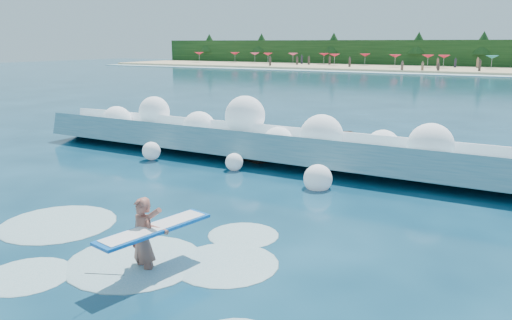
{
  "coord_description": "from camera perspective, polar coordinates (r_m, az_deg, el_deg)",
  "views": [
    {
      "loc": [
        8.5,
        -10.2,
        4.52
      ],
      "look_at": [
        1.5,
        2.0,
        1.2
      ],
      "focal_mm": 35.0,
      "sensor_mm": 36.0,
      "label": 1
    }
  ],
  "objects": [
    {
      "name": "beach",
      "position": [
        88.71,
        24.65,
        9.3
      ],
      "size": [
        140.0,
        20.0,
        0.4
      ],
      "primitive_type": "cube",
      "color": "tan",
      "rests_on": "ground"
    },
    {
      "name": "treeline",
      "position": [
        98.59,
        25.37,
        10.86
      ],
      "size": [
        140.0,
        4.0,
        5.0
      ],
      "primitive_type": "cube",
      "color": "black",
      "rests_on": "ground"
    },
    {
      "name": "beach_umbrellas",
      "position": [
        90.86,
        24.96,
        10.64
      ],
      "size": [
        114.63,
        6.57,
        0.5
      ],
      "color": "red",
      "rests_on": "ground"
    },
    {
      "name": "beachgoers",
      "position": [
        85.47,
        22.03,
        10.05
      ],
      "size": [
        102.3,
        12.83,
        1.93
      ],
      "color": "#3F332D",
      "rests_on": "ground"
    },
    {
      "name": "surfer_with_board",
      "position": [
        10.37,
        -12.49,
        -8.79
      ],
      "size": [
        1.18,
        2.99,
        1.83
      ],
      "color": "#9B5748",
      "rests_on": "ground"
    },
    {
      "name": "ground",
      "position": [
        14.02,
        -9.47,
        -5.71
      ],
      "size": [
        200.0,
        200.0,
        0.0
      ],
      "primitive_type": "plane",
      "color": "#082B41",
      "rests_on": "ground"
    },
    {
      "name": "surf_foam",
      "position": [
        11.78,
        -15.08,
        -9.76
      ],
      "size": [
        8.89,
        5.75,
        0.15
      ],
      "color": "silver",
      "rests_on": "ground"
    },
    {
      "name": "wet_band",
      "position": [
        77.8,
        23.81,
        8.87
      ],
      "size": [
        140.0,
        5.0,
        0.08
      ],
      "primitive_type": "cube",
      "color": "silver",
      "rests_on": "ground"
    },
    {
      "name": "wave_spray",
      "position": [
        19.61,
        0.23,
        3.39
      ],
      "size": [
        15.16,
        4.46,
        2.57
      ],
      "color": "white",
      "rests_on": "ground"
    },
    {
      "name": "breaking_wave",
      "position": [
        19.98,
        -0.38,
        1.95
      ],
      "size": [
        19.78,
        3.01,
        1.7
      ],
      "color": "teal",
      "rests_on": "ground"
    },
    {
      "name": "rock_cluster",
      "position": [
        20.74,
        0.41,
        1.79
      ],
      "size": [
        7.97,
        3.13,
        1.22
      ],
      "color": "black",
      "rests_on": "ground"
    }
  ]
}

